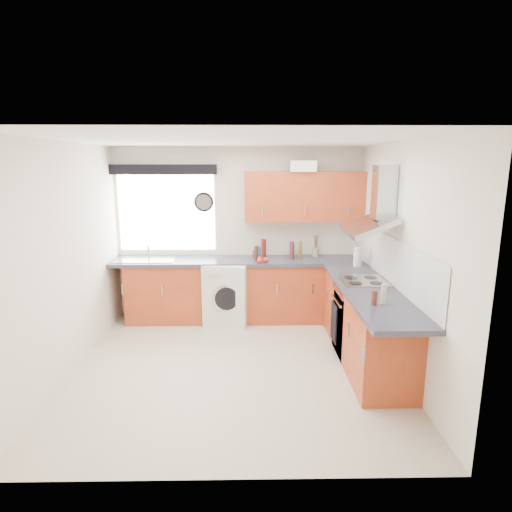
{
  "coord_description": "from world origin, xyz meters",
  "views": [
    {
      "loc": [
        0.16,
        -4.51,
        2.28
      ],
      "look_at": [
        0.25,
        0.85,
        1.1
      ],
      "focal_mm": 30.0,
      "sensor_mm": 36.0,
      "label": 1
    }
  ],
  "objects_px": {
    "upper_cabinets": "(304,196)",
    "washing_machine": "(228,292)",
    "oven": "(361,320)",
    "extractor_hood": "(376,208)"
  },
  "relations": [
    {
      "from": "upper_cabinets",
      "to": "washing_machine",
      "type": "xyz_separation_m",
      "value": [
        -1.1,
        -0.23,
        -1.35
      ]
    },
    {
      "from": "extractor_hood",
      "to": "upper_cabinets",
      "type": "xyz_separation_m",
      "value": [
        -0.65,
        1.33,
        0.03
      ]
    },
    {
      "from": "extractor_hood",
      "to": "oven",
      "type": "bearing_deg",
      "value": 180.0
    },
    {
      "from": "oven",
      "to": "washing_machine",
      "type": "relative_size",
      "value": 0.95
    },
    {
      "from": "washing_machine",
      "to": "extractor_hood",
      "type": "bearing_deg",
      "value": -22.58
    },
    {
      "from": "oven",
      "to": "upper_cabinets",
      "type": "relative_size",
      "value": 0.5
    },
    {
      "from": "extractor_hood",
      "to": "washing_machine",
      "type": "distance_m",
      "value": 2.45
    },
    {
      "from": "oven",
      "to": "washing_machine",
      "type": "bearing_deg",
      "value": 146.31
    },
    {
      "from": "upper_cabinets",
      "to": "washing_machine",
      "type": "height_order",
      "value": "upper_cabinets"
    },
    {
      "from": "washing_machine",
      "to": "oven",
      "type": "bearing_deg",
      "value": -24.12
    }
  ]
}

